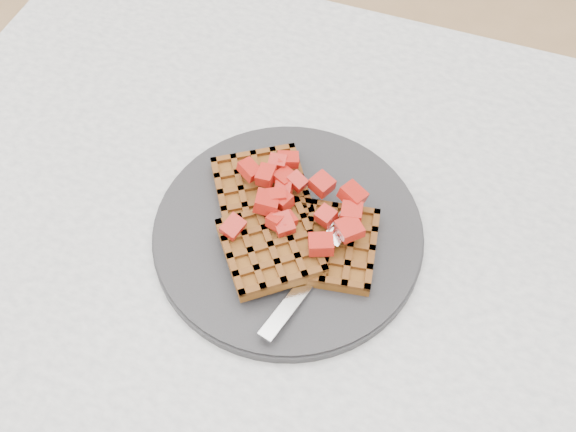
{
  "coord_description": "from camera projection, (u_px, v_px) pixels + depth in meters",
  "views": [
    {
      "loc": [
        0.03,
        -0.36,
        1.37
      ],
      "look_at": [
        -0.1,
        -0.0,
        0.79
      ],
      "focal_mm": 40.0,
      "sensor_mm": 36.0,
      "label": 1
    }
  ],
  "objects": [
    {
      "name": "strawberry_pile",
      "position": [
        288.0,
        209.0,
        0.68
      ],
      "size": [
        0.15,
        0.15,
        0.02
      ],
      "primitive_type": null,
      "color": "#930300",
      "rests_on": "waffles"
    },
    {
      "name": "table",
      "position": [
        364.0,
        303.0,
        0.8
      ],
      "size": [
        1.2,
        0.8,
        0.75
      ],
      "color": "silver",
      "rests_on": "ground"
    },
    {
      "name": "plate",
      "position": [
        288.0,
        232.0,
        0.72
      ],
      "size": [
        0.3,
        0.3,
        0.02
      ],
      "primitive_type": "cylinder",
      "color": "#232326",
      "rests_on": "table"
    },
    {
      "name": "waffles",
      "position": [
        287.0,
        225.0,
        0.7
      ],
      "size": [
        0.22,
        0.21,
        0.03
      ],
      "color": "brown",
      "rests_on": "plate"
    },
    {
      "name": "fork",
      "position": [
        317.0,
        268.0,
        0.67
      ],
      "size": [
        0.07,
        0.18,
        0.02
      ],
      "primitive_type": null,
      "rotation": [
        0.0,
        0.0,
        -0.24
      ],
      "color": "silver",
      "rests_on": "plate"
    }
  ]
}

